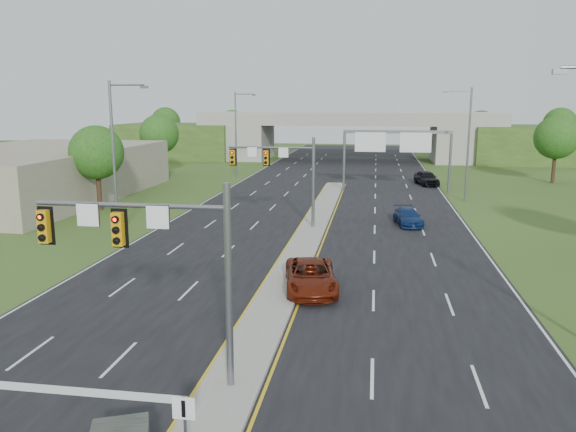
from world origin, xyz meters
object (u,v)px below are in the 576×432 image
Objects in this scene: signal_mast_near at (160,251)px; signal_mast_far at (284,167)px; car_far_a at (311,276)px; overpass at (349,139)px; sign_gantry at (395,144)px; car_far_b at (408,217)px; car_far_c at (427,178)px; keep_right_sign at (185,422)px.

signal_mast_far is at bearing 90.00° from signal_mast_near.
signal_mast_far is 1.28× the size of car_far_a.
car_far_a is at bearing -88.76° from overpass.
overpass reaches higher than signal_mast_far.
signal_mast_far reaches higher than sign_gantry.
sign_gantry is at bearing 71.72° from car_far_a.
sign_gantry is at bearing 78.75° from signal_mast_near.
car_far_b is 0.90× the size of car_far_c.
car_far_c is (3.37, 23.23, 0.20)m from car_far_b.
car_far_c is (10.66, 55.33, -0.66)m from keep_right_sign.
overpass is at bearing 100.79° from sign_gantry.
signal_mast_near reaches higher than car_far_a.
car_far_a is (1.50, 15.02, -0.74)m from keep_right_sign.
overpass reaches higher than signal_mast_near.
sign_gantry is (8.95, 44.99, 0.51)m from signal_mast_near.
signal_mast_near is at bearing -119.33° from car_far_a.
signal_mast_far is 10.72m from car_far_b.
signal_mast_far reaches higher than car_far_c.
keep_right_sign is 50.04m from sign_gantry.
car_far_a is (1.50, -69.51, -2.77)m from overpass.
signal_mast_far reaches higher than car_far_a.
car_far_a is 41.34m from car_far_c.
car_far_c is at bearing 75.74° from signal_mast_near.
car_far_a is at bearing -117.71° from car_far_b.
overpass is at bearing 96.78° from car_far_c.
car_far_b is at bearing 61.55° from car_far_a.
signal_mast_far is 15.43m from car_far_a.
signal_mast_far is (0.00, 25.00, 0.00)m from signal_mast_near.
signal_mast_near is 0.09× the size of overpass.
car_far_a is (3.76, 10.56, -3.95)m from signal_mast_near.
keep_right_sign is 0.40× the size of car_far_a.
car_far_b is at bearing -111.54° from car_far_c.
keep_right_sign reaches higher than car_far_c.
car_far_c reaches higher than car_far_b.
car_far_c is at bearing 63.45° from signal_mast_far.
keep_right_sign is 15.11m from car_far_a.
sign_gantry is at bearing 82.30° from keep_right_sign.
sign_gantry reaches higher than car_far_a.
sign_gantry is at bearing 65.89° from signal_mast_far.
sign_gantry is 17.95m from car_far_b.
signal_mast_near is 3.18× the size of keep_right_sign.
signal_mast_near is at bearing -118.05° from car_far_b.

